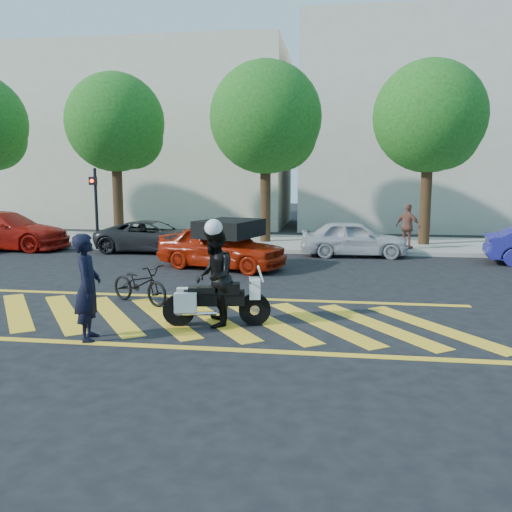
# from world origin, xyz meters

# --- Properties ---
(ground) EXTENTS (90.00, 90.00, 0.00)m
(ground) POSITION_xyz_m (0.00, 0.00, 0.00)
(ground) COLOR black
(ground) RESTS_ON ground
(sidewalk) EXTENTS (60.00, 5.00, 0.15)m
(sidewalk) POSITION_xyz_m (0.00, 12.00, 0.07)
(sidewalk) COLOR #9E998E
(sidewalk) RESTS_ON ground
(crosswalk) EXTENTS (12.33, 4.00, 0.01)m
(crosswalk) POSITION_xyz_m (-0.04, 0.00, 0.00)
(crosswalk) COLOR yellow
(crosswalk) RESTS_ON ground
(building_left) EXTENTS (16.00, 8.00, 10.00)m
(building_left) POSITION_xyz_m (-8.00, 21.00, 5.00)
(building_left) COLOR beige
(building_left) RESTS_ON ground
(building_right) EXTENTS (16.00, 8.00, 11.00)m
(building_right) POSITION_xyz_m (9.00, 21.00, 5.50)
(building_right) COLOR beige
(building_right) RESTS_ON ground
(tree_left) EXTENTS (4.20, 4.20, 7.26)m
(tree_left) POSITION_xyz_m (-6.37, 12.06, 4.99)
(tree_left) COLOR black
(tree_left) RESTS_ON ground
(tree_center) EXTENTS (4.60, 4.60, 7.56)m
(tree_center) POSITION_xyz_m (0.13, 12.06, 5.10)
(tree_center) COLOR black
(tree_center) RESTS_ON ground
(tree_right) EXTENTS (4.40, 4.40, 7.41)m
(tree_right) POSITION_xyz_m (6.63, 12.06, 5.05)
(tree_right) COLOR black
(tree_right) RESTS_ON ground
(signal_pole) EXTENTS (0.28, 0.43, 3.20)m
(signal_pole) POSITION_xyz_m (-6.50, 9.74, 1.92)
(signal_pole) COLOR black
(signal_pole) RESTS_ON ground
(officer_bike) EXTENTS (0.64, 0.80, 1.93)m
(officer_bike) POSITION_xyz_m (-1.43, -1.69, 0.96)
(officer_bike) COLOR black
(officer_bike) RESTS_ON ground
(bicycle) EXTENTS (1.83, 1.36, 0.92)m
(bicycle) POSITION_xyz_m (-1.51, 1.10, 0.46)
(bicycle) COLOR black
(bicycle) RESTS_ON ground
(police_motorcycle) EXTENTS (2.11, 0.83, 0.94)m
(police_motorcycle) POSITION_xyz_m (0.62, -0.46, 0.51)
(police_motorcycle) COLOR black
(police_motorcycle) RESTS_ON ground
(officer_moto) EXTENTS (0.90, 1.06, 1.94)m
(officer_moto) POSITION_xyz_m (0.60, -0.45, 0.97)
(officer_moto) COLOR black
(officer_moto) RESTS_ON ground
(red_convertible) EXTENTS (4.44, 2.83, 1.41)m
(red_convertible) POSITION_xyz_m (-0.61, 5.98, 0.70)
(red_convertible) COLOR #AA1D07
(red_convertible) RESTS_ON ground
(parked_left) EXTENTS (5.20, 2.14, 1.51)m
(parked_left) POSITION_xyz_m (-10.06, 9.06, 0.75)
(parked_left) COLOR #A7120A
(parked_left) RESTS_ON ground
(parked_mid_left) EXTENTS (4.36, 2.06, 1.20)m
(parked_mid_left) POSITION_xyz_m (-3.95, 9.20, 0.60)
(parked_mid_left) COLOR black
(parked_mid_left) RESTS_ON ground
(parked_mid_right) EXTENTS (3.92, 1.72, 1.31)m
(parked_mid_right) POSITION_xyz_m (3.61, 9.20, 0.66)
(parked_mid_right) COLOR #B8B8BC
(parked_mid_right) RESTS_ON ground
(pedestrian_right) EXTENTS (1.06, 0.91, 1.70)m
(pedestrian_right) POSITION_xyz_m (5.65, 10.41, 1.00)
(pedestrian_right) COLOR brown
(pedestrian_right) RESTS_ON sidewalk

